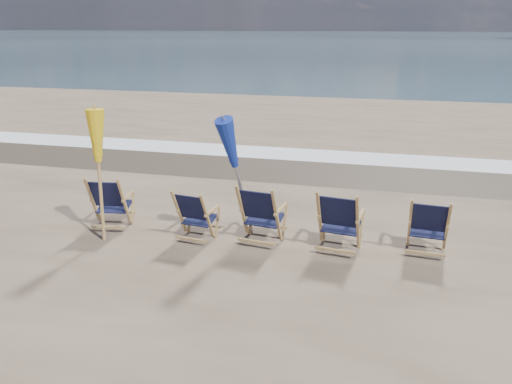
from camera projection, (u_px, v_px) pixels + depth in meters
ocean at (375, 38)px, 124.20m from camera, size 400.00×400.00×0.00m
surf_foam at (307, 155)px, 14.05m from camera, size 200.00×1.40×0.01m
wet_sand_strip at (299, 169)px, 12.67m from camera, size 200.00×2.60×0.00m
beach_chair_0 at (124, 203)px, 8.77m from camera, size 0.76×0.83×1.03m
beach_chair_1 at (207, 218)px, 8.22m from camera, size 0.69×0.75×0.94m
beach_chair_2 at (276, 217)px, 8.07m from camera, size 0.78×0.86×1.08m
beach_chair_3 at (357, 225)px, 7.76m from camera, size 0.79×0.86×1.09m
beach_chair_4 at (447, 229)px, 7.70m from camera, size 0.69×0.77×0.99m
umbrella_yellow at (96, 144)px, 8.01m from camera, size 0.30×0.30×2.21m
umbrella_blue at (239, 141)px, 8.00m from camera, size 0.30×0.30×2.26m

